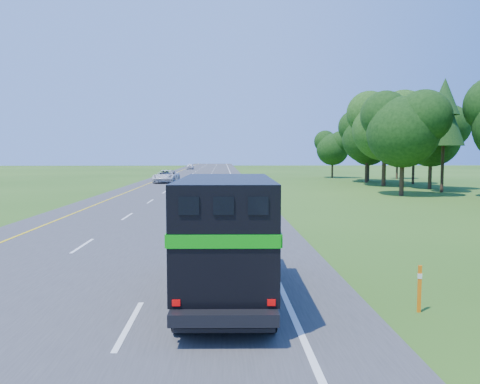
{
  "coord_description": "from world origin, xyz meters",
  "views": [
    {
      "loc": [
        3.87,
        -8.06,
        3.76
      ],
      "look_at": [
        4.77,
        15.45,
        1.86
      ],
      "focal_mm": 35.0,
      "sensor_mm": 36.0,
      "label": 1
    }
  ],
  "objects": [
    {
      "name": "far_car",
      "position": [
        -4.13,
        109.08,
        0.73
      ],
      "size": [
        1.65,
        4.07,
        1.38
      ],
      "primitive_type": "imported",
      "rotation": [
        0.0,
        0.0,
        -0.0
      ],
      "color": "silver",
      "rests_on": "road"
    },
    {
      "name": "road",
      "position": [
        0.0,
        50.0,
        0.02
      ],
      "size": [
        15.0,
        260.0,
        0.04
      ],
      "primitive_type": "cube",
      "color": "#38383A",
      "rests_on": "ground"
    },
    {
      "name": "delineator",
      "position": [
        8.56,
        2.65,
        0.61
      ],
      "size": [
        0.09,
        0.05,
        1.14
      ],
      "color": "orange",
      "rests_on": "ground"
    },
    {
      "name": "lane_markings",
      "position": [
        0.0,
        50.0,
        0.04
      ],
      "size": [
        11.15,
        260.0,
        0.01
      ],
      "color": "yellow",
      "rests_on": "road"
    },
    {
      "name": "ground",
      "position": [
        0.0,
        0.0,
        0.0
      ],
      "size": [
        300.0,
        300.0,
        0.0
      ],
      "primitive_type": "plane",
      "color": "#244D14",
      "rests_on": "ground"
    },
    {
      "name": "white_suv",
      "position": [
        -3.48,
        53.54,
        0.87
      ],
      "size": [
        3.24,
        6.19,
        1.66
      ],
      "primitive_type": "imported",
      "rotation": [
        0.0,
        0.0,
        -0.08
      ],
      "color": "silver",
      "rests_on": "road"
    },
    {
      "name": "horse_truck",
      "position": [
        3.98,
        3.95,
        1.72
      ],
      "size": [
        2.41,
        7.15,
        3.14
      ],
      "rotation": [
        0.0,
        0.0,
        -0.03
      ],
      "color": "black",
      "rests_on": "road"
    }
  ]
}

